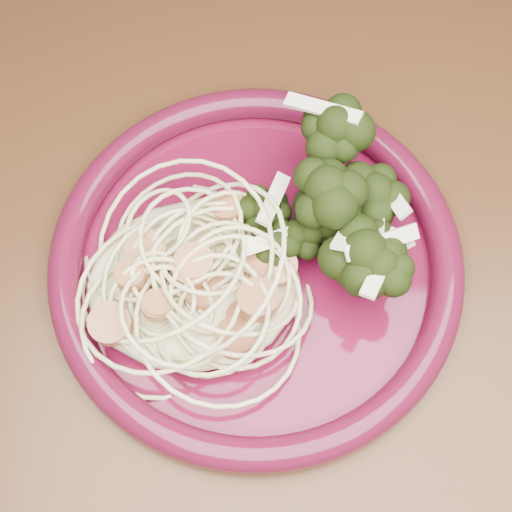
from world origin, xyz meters
The scene contains 6 objects.
dining_table centered at (0.00, 0.00, 0.65)m, with size 1.20×0.80×0.75m.
dinner_plate centered at (0.06, 0.02, 0.76)m, with size 0.40×0.40×0.03m.
spaghetti_pile centered at (0.02, 0.00, 0.77)m, with size 0.16×0.14×0.04m, color beige.
scallop_cluster centered at (0.02, 0.00, 0.81)m, with size 0.14×0.14×0.05m, color #B0744D, non-canonical shape.
broccoli_pile centered at (0.12, 0.04, 0.79)m, with size 0.10×0.17×0.06m, color black.
onion_garnish centered at (0.12, 0.04, 0.82)m, with size 0.07×0.11×0.06m, color beige, non-canonical shape.
Camera 1 is at (0.06, -0.20, 1.25)m, focal length 50.00 mm.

